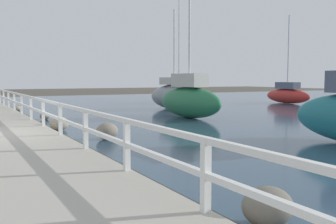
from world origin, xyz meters
TOP-DOWN VIEW (x-y plane):
  - railing at (1.89, 0.00)m, footprint 0.10×32.50m
  - boulder_far_strip at (3.29, -1.26)m, footprint 0.68×0.61m
  - boulder_mid_strip at (2.35, 10.98)m, footprint 0.39×0.35m
  - boulder_water_edge at (2.76, 5.53)m, footprint 0.42×0.38m
  - boulder_upstream at (2.65, -8.98)m, footprint 0.67×0.61m
  - boulder_downstream at (2.48, 1.47)m, footprint 0.67×0.61m
  - boulder_near_dock at (2.92, 3.55)m, footprint 0.36×0.33m
  - sailboat_red at (21.05, 8.89)m, footprint 1.33×4.62m
  - sailboat_gray at (10.91, 8.10)m, footprint 2.54×3.97m
  - sailboat_green at (8.96, 3.19)m, footprint 1.54×4.55m
  - sailboat_white at (14.04, 12.92)m, footprint 2.49×5.81m

SIDE VIEW (x-z plane):
  - boulder_near_dock at x=2.92m, z-range 0.00..0.27m
  - boulder_mid_strip at x=2.35m, z-range 0.00..0.29m
  - boulder_water_edge at x=2.76m, z-range 0.00..0.32m
  - boulder_downstream at x=2.48m, z-range 0.00..0.50m
  - boulder_upstream at x=2.65m, z-range 0.00..0.51m
  - boulder_far_strip at x=3.29m, z-range 0.00..0.51m
  - sailboat_red at x=21.05m, z-range -2.58..3.92m
  - sailboat_white at x=14.04m, z-range -3.30..4.69m
  - sailboat_gray at x=10.91m, z-range -2.15..3.81m
  - railing at x=1.89m, z-range 0.39..1.32m
  - sailboat_green at x=8.96m, z-range -2.52..4.25m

